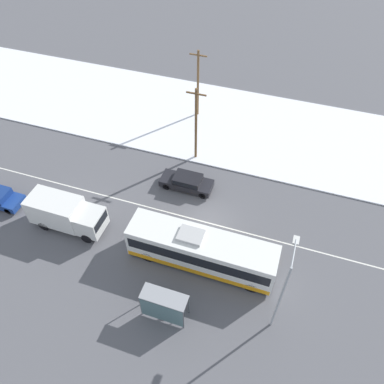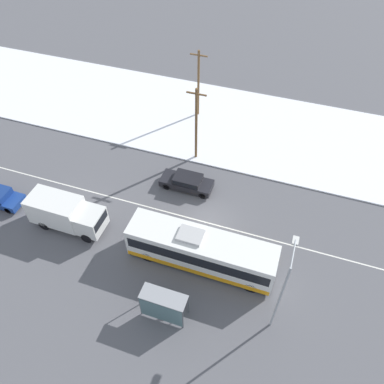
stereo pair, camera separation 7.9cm
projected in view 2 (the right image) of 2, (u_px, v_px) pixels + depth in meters
name	position (u px, v px, depth m)	size (l,w,h in m)	color
ground_plane	(208.00, 223.00, 31.09)	(120.00, 120.00, 0.00)	#56565B
snow_lot	(245.00, 128.00, 39.73)	(80.00, 13.71, 0.12)	white
lane_marking_center	(208.00, 223.00, 31.09)	(60.00, 0.12, 0.00)	silver
city_bus	(201.00, 250.00, 27.39)	(10.98, 2.57, 3.17)	white
box_truck	(65.00, 212.00, 29.84)	(6.15, 2.30, 2.80)	silver
sedan_car	(187.00, 181.00, 33.31)	(4.68, 1.80, 1.36)	black
pedestrian_at_stop	(183.00, 299.00, 25.43)	(0.56, 0.25, 1.55)	#23232D
bus_shelter	(162.00, 305.00, 24.33)	(3.09, 1.20, 2.40)	gray
streetlamp	(283.00, 285.00, 22.15)	(0.36, 2.40, 7.19)	#9EA3A8
utility_pole_roadside	(196.00, 124.00, 33.68)	(1.80, 0.24, 7.64)	brown
utility_pole_snowlot	(198.00, 83.00, 38.53)	(1.80, 0.24, 7.46)	brown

